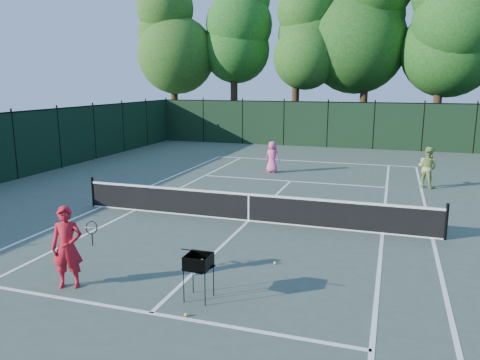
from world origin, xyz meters
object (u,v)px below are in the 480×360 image
(loose_ball_midcourt, at_px, (275,263))
(player_green, at_px, (427,167))
(player_pink, at_px, (272,157))
(ball_hopper, at_px, (198,262))
(loose_ball_near_cart, at_px, (186,315))
(coach, at_px, (67,247))

(loose_ball_midcourt, bearing_deg, player_green, 68.67)
(player_pink, relative_size, player_green, 0.89)
(ball_hopper, relative_size, loose_ball_midcourt, 14.14)
(ball_hopper, distance_m, loose_ball_midcourt, 2.63)
(ball_hopper, bearing_deg, loose_ball_near_cart, -74.45)
(player_pink, bearing_deg, loose_ball_midcourt, 119.48)
(loose_ball_near_cart, relative_size, loose_ball_midcourt, 1.00)
(coach, xyz_separation_m, ball_hopper, (2.90, 0.33, -0.10))
(coach, height_order, ball_hopper, coach)
(player_green, bearing_deg, coach, 90.47)
(player_pink, xyz_separation_m, player_green, (6.98, -1.18, 0.09))
(coach, xyz_separation_m, player_pink, (0.95, 14.03, -0.13))
(player_green, bearing_deg, player_pink, 22.54)
(coach, bearing_deg, player_pink, 63.89)
(ball_hopper, xyz_separation_m, loose_ball_midcourt, (1.04, 2.29, -0.77))
(player_pink, bearing_deg, loose_ball_near_cart, 112.70)
(player_pink, bearing_deg, ball_hopper, 112.92)
(player_pink, height_order, ball_hopper, player_pink)
(player_pink, height_order, loose_ball_midcourt, player_pink)
(coach, height_order, loose_ball_midcourt, coach)
(coach, distance_m, player_green, 15.10)
(player_green, height_order, loose_ball_near_cart, player_green)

